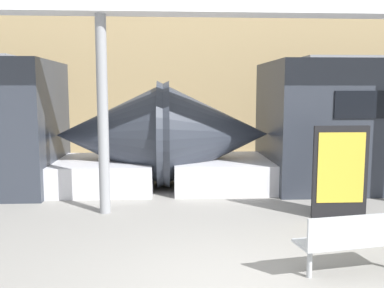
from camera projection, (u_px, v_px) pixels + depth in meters
name	position (u px, v px, depth m)	size (l,w,h in m)	color
station_wall	(191.00, 88.00, 15.09)	(56.00, 0.20, 5.00)	tan
bench_near	(356.00, 238.00, 5.52)	(1.58, 0.70, 0.84)	#ADB2B7
poster_board	(340.00, 172.00, 8.02)	(1.05, 0.07, 1.75)	black
support_column_near	(103.00, 116.00, 8.20)	(0.21, 0.21, 3.82)	gray
canopy_beam	(100.00, 6.00, 7.95)	(28.00, 0.60, 0.28)	silver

